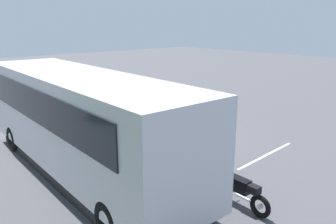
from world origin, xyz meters
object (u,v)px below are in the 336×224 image
spectator_far_right (126,118)px  parked_motorcycle_silver (238,189)px  spectator_far_left (205,142)px  spectator_right (139,122)px  spectator_left (178,137)px  traffic_cone (198,114)px  tour_bus (81,125)px  stunt_motorcycle (170,96)px  spectator_centre (155,128)px

spectator_far_right → parked_motorcycle_silver: bearing=173.6°
spectator_far_left → spectator_right: bearing=6.2°
spectator_left → spectator_right: 2.08m
traffic_cone → spectator_right: bearing=105.3°
tour_bus → stunt_motorcycle: bearing=-63.9°
stunt_motorcycle → traffic_cone: stunt_motorcycle is taller
spectator_far_left → spectator_far_right: size_ratio=1.03×
tour_bus → spectator_left: 3.23m
tour_bus → stunt_motorcycle: 7.45m
tour_bus → spectator_far_right: size_ratio=6.15×
spectator_far_left → parked_motorcycle_silver: (-2.03, 0.93, -0.53)m
tour_bus → spectator_right: size_ratio=5.70×
spectator_far_right → traffic_cone: size_ratio=2.64×
spectator_centre → parked_motorcycle_silver: (-4.17, 0.62, -0.56)m
spectator_far_right → traffic_cone: bearing=-87.2°
stunt_motorcycle → traffic_cone: size_ratio=3.07×
tour_bus → parked_motorcycle_silver: (-4.55, -2.07, -1.16)m
spectator_far_right → stunt_motorcycle: size_ratio=0.86×
spectator_centre → stunt_motorcycle: size_ratio=0.91×
parked_motorcycle_silver → stunt_motorcycle: size_ratio=1.06×
stunt_motorcycle → parked_motorcycle_silver: bearing=149.5°
spectator_centre → spectator_far_right: (1.98, -0.07, -0.06)m
spectator_far_left → spectator_right: 3.11m
stunt_motorcycle → spectator_left: bearing=140.8°
tour_bus → traffic_cone: (1.81, -7.24, -1.34)m
spectator_centre → traffic_cone: size_ratio=2.78×
spectator_left → spectator_far_right: (3.10, 0.02, -0.00)m
spectator_far_left → spectator_right: size_ratio=0.96×
spectator_centre → spectator_far_left: bearing=-171.6°
spectator_right → spectator_far_left: bearing=-173.8°
tour_bus → parked_motorcycle_silver: tour_bus is taller
tour_bus → spectator_centre: (-0.39, -2.69, -0.60)m
spectator_far_left → spectator_right: (3.09, 0.34, 0.06)m
spectator_far_left → spectator_far_right: spectator_far_left is taller
tour_bus → spectator_centre: size_ratio=5.83×
spectator_left → spectator_right: bearing=3.1°
spectator_far_right → spectator_centre: bearing=178.0°
spectator_far_left → parked_motorcycle_silver: spectator_far_left is taller
tour_bus → spectator_right: (0.56, -2.67, -0.57)m
parked_motorcycle_silver → spectator_far_right: bearing=-6.4°
parked_motorcycle_silver → spectator_left: bearing=-13.1°
spectator_right → stunt_motorcycle: 4.84m
parked_motorcycle_silver → traffic_cone: size_ratio=3.26×
spectator_right → parked_motorcycle_silver: 5.19m
spectator_far_left → spectator_centre: bearing=8.4°
spectator_far_left → spectator_left: spectator_far_left is taller
spectator_far_left → traffic_cone: (4.34, -4.24, -0.71)m
spectator_centre → parked_motorcycle_silver: spectator_centre is taller
spectator_far_right → spectator_right: bearing=175.0°
spectator_right → parked_motorcycle_silver: size_ratio=0.87×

